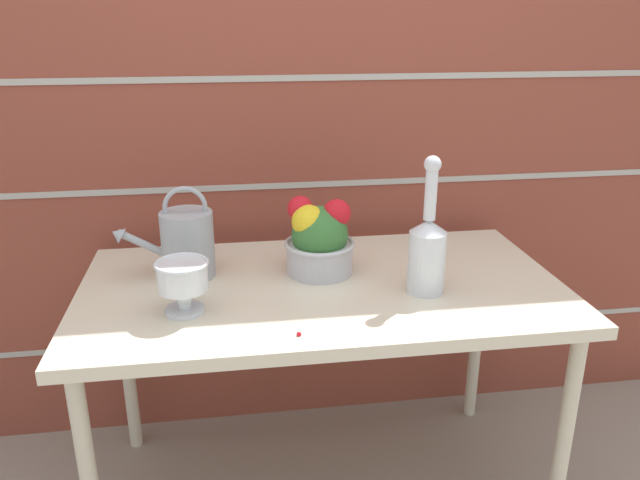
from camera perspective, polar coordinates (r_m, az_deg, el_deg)
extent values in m
cube|color=brown|center=(2.16, -1.74, 9.96)|extent=(3.60, 0.08, 2.20)
cube|color=#A8A399|center=(2.38, -1.42, -8.55)|extent=(3.53, 0.00, 0.02)
cube|color=#A8A399|center=(2.16, -1.55, 5.06)|extent=(3.53, 0.00, 0.02)
cube|color=#A8A399|center=(2.10, -1.65, 14.60)|extent=(3.53, 0.00, 0.02)
cube|color=beige|center=(1.82, 0.18, -4.48)|extent=(1.39, 0.76, 0.04)
cylinder|color=beige|center=(1.95, 21.37, -16.86)|extent=(0.04, 0.04, 0.70)
cylinder|color=beige|center=(2.29, -17.26, -10.39)|extent=(0.04, 0.04, 0.70)
cylinder|color=beige|center=(2.43, 14.13, -8.27)|extent=(0.04, 0.04, 0.70)
cylinder|color=#9EA3A8|center=(1.87, -11.98, -0.39)|extent=(0.15, 0.15, 0.20)
cylinder|color=#9EA3A8|center=(1.88, -15.93, -0.30)|extent=(0.14, 0.02, 0.09)
cone|color=#9EA3A8|center=(1.88, -18.06, 0.53)|extent=(0.05, 0.05, 0.06)
torus|color=#9EA3A8|center=(1.84, -12.24, 2.92)|extent=(0.13, 0.01, 0.13)
cylinder|color=silver|center=(1.68, -12.23, -6.28)|extent=(0.10, 0.10, 0.01)
cylinder|color=silver|center=(1.67, -12.31, -5.25)|extent=(0.04, 0.04, 0.05)
sphere|color=silver|center=(1.67, -12.32, -5.17)|extent=(0.04, 0.04, 0.04)
cylinder|color=silver|center=(1.64, -12.47, -3.26)|extent=(0.13, 0.13, 0.07)
torus|color=silver|center=(1.63, -12.57, -2.10)|extent=(0.14, 0.14, 0.01)
cylinder|color=#BCBCC1|center=(1.88, -0.03, -1.65)|extent=(0.20, 0.20, 0.09)
torus|color=#BCBCC1|center=(1.86, -0.03, -0.33)|extent=(0.21, 0.21, 0.01)
sphere|color=#387033|center=(1.85, -0.03, 0.54)|extent=(0.17, 0.17, 0.17)
sphere|color=yellow|center=(1.82, -1.07, 1.71)|extent=(0.10, 0.10, 0.10)
sphere|color=red|center=(1.84, -1.83, 2.90)|extent=(0.08, 0.08, 0.08)
sphere|color=red|center=(1.83, 1.54, 2.47)|extent=(0.08, 0.08, 0.08)
cylinder|color=silver|center=(1.76, 9.71, -2.02)|extent=(0.10, 0.10, 0.18)
cone|color=silver|center=(1.72, 9.91, 1.28)|extent=(0.10, 0.10, 0.04)
cylinder|color=silver|center=(1.69, 10.09, 4.06)|extent=(0.03, 0.03, 0.14)
sphere|color=silver|center=(1.67, 10.26, 6.83)|extent=(0.05, 0.05, 0.05)
sphere|color=red|center=(1.54, -1.94, -8.60)|extent=(0.01, 0.01, 0.01)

